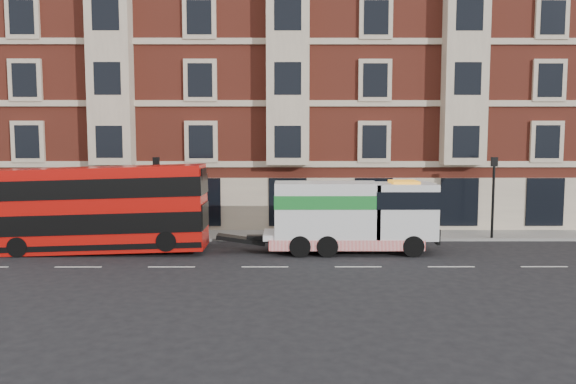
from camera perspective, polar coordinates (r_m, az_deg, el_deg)
The scene contains 8 objects.
ground at distance 24.26m, azimuth -2.36°, elevation -7.62°, with size 120.00×120.00×0.00m, color black.
sidewalk at distance 31.59m, azimuth -1.84°, elevation -4.41°, with size 90.00×3.00×0.15m, color slate.
victorian_terrace at distance 38.89m, azimuth -0.81°, elevation 12.22°, with size 45.00×12.00×20.40m.
lamp_post_west at distance 30.73m, azimuth -13.18°, elevation 0.07°, with size 0.35×0.15×4.35m.
lamp_post_east at distance 31.93m, azimuth 20.13°, elevation 0.08°, with size 0.35×0.15×4.35m.
double_decker_bus at distance 28.36m, azimuth -18.69°, elevation -1.51°, with size 10.20×2.34×4.13m.
tow_truck at distance 27.12m, azimuth 6.28°, elevation -2.38°, with size 8.16×2.41×3.40m.
pedestrian at distance 33.31m, azimuth -21.69°, elevation -2.50°, with size 0.69×0.45×1.90m, color #1A1A35.
Camera 1 is at (0.92, -23.61, 5.49)m, focal length 35.00 mm.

